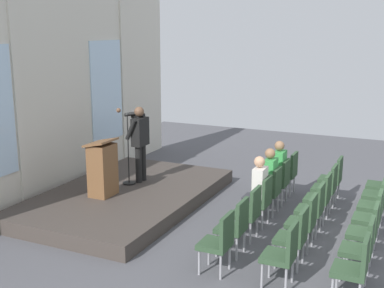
# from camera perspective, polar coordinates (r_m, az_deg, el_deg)

# --- Properties ---
(ground_plane) EXTENTS (17.31, 17.31, 0.00)m
(ground_plane) POSITION_cam_1_polar(r_m,az_deg,el_deg) (9.11, 20.08, -10.79)
(ground_plane) COLOR #4C4C51
(rear_partition) EXTENTS (9.38, 0.14, 4.37)m
(rear_partition) POSITION_cam_1_polar(r_m,az_deg,el_deg) (11.13, -15.41, 5.44)
(rear_partition) COLOR beige
(rear_partition) RESTS_ON ground
(stage_platform) EXTENTS (4.71, 2.93, 0.29)m
(stage_platform) POSITION_cam_1_polar(r_m,az_deg,el_deg) (10.54, -7.47, -5.99)
(stage_platform) COLOR #3F3833
(stage_platform) RESTS_ON ground
(speaker) EXTENTS (0.51, 0.69, 1.65)m
(speaker) POSITION_cam_1_polar(r_m,az_deg,el_deg) (10.84, -6.02, 0.64)
(speaker) COLOR black
(speaker) RESTS_ON stage_platform
(mic_stand) EXTENTS (0.28, 0.28, 1.55)m
(mic_stand) POSITION_cam_1_polar(r_m,az_deg,el_deg) (10.83, -7.23, -2.81)
(mic_stand) COLOR black
(mic_stand) RESTS_ON stage_platform
(lectern) EXTENTS (0.60, 0.48, 1.16)m
(lectern) POSITION_cam_1_polar(r_m,az_deg,el_deg) (10.10, -10.18, -2.80)
(lectern) COLOR brown
(lectern) RESTS_ON stage_platform
(chair_r0_c0) EXTENTS (0.46, 0.44, 0.94)m
(chair_r0_c0) POSITION_cam_1_polar(r_m,az_deg,el_deg) (7.48, 3.17, -10.84)
(chair_r0_c0) COLOR #99999E
(chair_r0_c0) RESTS_ON ground
(chair_r0_c1) EXTENTS (0.46, 0.44, 0.94)m
(chair_r0_c1) POSITION_cam_1_polar(r_m,az_deg,el_deg) (8.06, 4.98, -9.06)
(chair_r0_c1) COLOR #99999E
(chair_r0_c1) RESTS_ON ground
(chair_r0_c2) EXTENTS (0.46, 0.44, 0.94)m
(chair_r0_c2) POSITION_cam_1_polar(r_m,az_deg,el_deg) (8.65, 6.53, -7.52)
(chair_r0_c2) COLOR #99999E
(chair_r0_c2) RESTS_ON ground
(chair_r0_c3) EXTENTS (0.46, 0.44, 0.94)m
(chair_r0_c3) POSITION_cam_1_polar(r_m,az_deg,el_deg) (9.25, 7.87, -6.17)
(chair_r0_c3) COLOR #99999E
(chair_r0_c3) RESTS_ON ground
(audience_r0_c3) EXTENTS (0.36, 0.39, 1.32)m
(audience_r0_c3) POSITION_cam_1_polar(r_m,az_deg,el_deg) (9.21, 7.42, -4.93)
(audience_r0_c3) COLOR #2D2D33
(audience_r0_c3) RESTS_ON ground
(chair_r0_c4) EXTENTS (0.46, 0.44, 0.94)m
(chair_r0_c4) POSITION_cam_1_polar(r_m,az_deg,el_deg) (9.87, 9.04, -4.98)
(chair_r0_c4) COLOR #99999E
(chair_r0_c4) RESTS_ON ground
(audience_r0_c4) EXTENTS (0.36, 0.39, 1.32)m
(audience_r0_c4) POSITION_cam_1_polar(r_m,az_deg,el_deg) (9.83, 8.62, -3.82)
(audience_r0_c4) COLOR #2D2D33
(audience_r0_c4) RESTS_ON ground
(chair_r0_c5) EXTENTS (0.46, 0.44, 0.94)m
(chair_r0_c5) POSITION_cam_1_polar(r_m,az_deg,el_deg) (10.49, 10.06, -3.94)
(chair_r0_c5) COLOR #99999E
(chair_r0_c5) RESTS_ON ground
(audience_r0_c5) EXTENTS (0.36, 0.39, 1.33)m
(audience_r0_c5) POSITION_cam_1_polar(r_m,az_deg,el_deg) (10.45, 9.68, -2.82)
(audience_r0_c5) COLOR #2D2D33
(audience_r0_c5) RESTS_ON ground
(chair_r0_c6) EXTENTS (0.46, 0.44, 0.94)m
(chair_r0_c6) POSITION_cam_1_polar(r_m,az_deg,el_deg) (11.11, 10.97, -3.01)
(chair_r0_c6) COLOR #99999E
(chair_r0_c6) RESTS_ON ground
(chair_r1_c0) EXTENTS (0.46, 0.44, 0.94)m
(chair_r1_c0) POSITION_cam_1_polar(r_m,az_deg,el_deg) (7.21, 10.43, -11.99)
(chair_r1_c0) COLOR #99999E
(chair_r1_c0) RESTS_ON ground
(chair_r1_c1) EXTENTS (0.46, 0.44, 0.94)m
(chair_r1_c1) POSITION_cam_1_polar(r_m,az_deg,el_deg) (7.81, 11.71, -10.03)
(chair_r1_c1) COLOR #99999E
(chair_r1_c1) RESTS_ON ground
(chair_r1_c2) EXTENTS (0.46, 0.44, 0.94)m
(chair_r1_c2) POSITION_cam_1_polar(r_m,az_deg,el_deg) (8.42, 12.80, -8.35)
(chair_r1_c2) COLOR #99999E
(chair_r1_c2) RESTS_ON ground
(chair_r1_c3) EXTENTS (0.46, 0.44, 0.94)m
(chair_r1_c3) POSITION_cam_1_polar(r_m,az_deg,el_deg) (9.04, 13.73, -6.90)
(chair_r1_c3) COLOR #99999E
(chair_r1_c3) RESTS_ON ground
(chair_r1_c4) EXTENTS (0.46, 0.44, 0.94)m
(chair_r1_c4) POSITION_cam_1_polar(r_m,az_deg,el_deg) (9.67, 14.53, -5.63)
(chair_r1_c4) COLOR #99999E
(chair_r1_c4) RESTS_ON ground
(chair_r1_c5) EXTENTS (0.46, 0.44, 0.94)m
(chair_r1_c5) POSITION_cam_1_polar(r_m,az_deg,el_deg) (10.30, 15.24, -4.52)
(chair_r1_c5) COLOR #99999E
(chair_r1_c5) RESTS_ON ground
(chair_r1_c6) EXTENTS (0.46, 0.44, 0.94)m
(chair_r1_c6) POSITION_cam_1_polar(r_m,az_deg,el_deg) (10.93, 15.86, -3.54)
(chair_r1_c6) COLOR #99999E
(chair_r1_c6) RESTS_ON ground
(chair_r2_c0) EXTENTS (0.46, 0.44, 0.94)m
(chair_r2_c0) POSITION_cam_1_polar(r_m,az_deg,el_deg) (7.07, 18.17, -13.00)
(chair_r2_c0) COLOR #99999E
(chair_r2_c0) RESTS_ON ground
(chair_r2_c1) EXTENTS (0.46, 0.44, 0.94)m
(chair_r2_c1) POSITION_cam_1_polar(r_m,az_deg,el_deg) (7.68, 18.81, -10.90)
(chair_r2_c1) COLOR #99999E
(chair_r2_c1) RESTS_ON ground
(chair_r2_c2) EXTENTS (0.46, 0.44, 0.94)m
(chair_r2_c2) POSITION_cam_1_polar(r_m,az_deg,el_deg) (8.30, 19.36, -9.12)
(chair_r2_c2) COLOR #99999E
(chair_r2_c2) RESTS_ON ground
(chair_r2_c3) EXTENTS (0.46, 0.44, 0.94)m
(chair_r2_c3) POSITION_cam_1_polar(r_m,az_deg,el_deg) (8.92, 19.82, -7.58)
(chair_r2_c3) COLOR #99999E
(chair_r2_c3) RESTS_ON ground
(chair_r2_c4) EXTENTS (0.46, 0.44, 0.94)m
(chair_r2_c4) POSITION_cam_1_polar(r_m,az_deg,el_deg) (9.56, 20.22, -6.25)
(chair_r2_c4) COLOR #99999E
(chair_r2_c4) RESTS_ON ground
(chair_r2_c5) EXTENTS (0.46, 0.44, 0.94)m
(chair_r2_c5) POSITION_cam_1_polar(r_m,az_deg,el_deg) (10.20, 20.57, -5.08)
(chair_r2_c5) COLOR #99999E
(chair_r2_c5) RESTS_ON ground
(chair_r2_c6) EXTENTS (0.46, 0.44, 0.94)m
(chair_r2_c6) POSITION_cam_1_polar(r_m,az_deg,el_deg) (10.84, 20.88, -4.05)
(chair_r2_c6) COLOR #99999E
(chair_r2_c6) RESTS_ON ground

